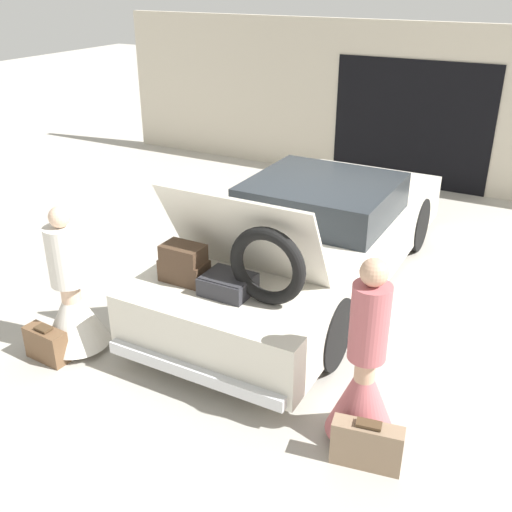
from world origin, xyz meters
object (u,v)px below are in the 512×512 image
car (311,239)px  suitcase_beside_right_person (367,445)px  suitcase_beside_left_person (46,344)px  person_right (364,379)px  person_left (72,302)px

car → suitcase_beside_right_person: (1.65, -2.63, -0.38)m
suitcase_beside_right_person → suitcase_beside_left_person: bearing=-177.2°
person_right → suitcase_beside_left_person: (-3.13, -0.43, -0.42)m
suitcase_beside_left_person → suitcase_beside_right_person: suitcase_beside_right_person is taller
car → suitcase_beside_left_person: size_ratio=11.12×
car → person_right: car is taller
person_left → suitcase_beside_left_person: 0.49m
car → person_left: size_ratio=3.34×
car → suitcase_beside_right_person: car is taller
car → person_left: 2.91m
suitcase_beside_left_person → suitcase_beside_right_person: bearing=2.8°
car → person_left: (-1.51, -2.50, -0.03)m
person_left → person_right: bearing=93.6°
person_right → suitcase_beside_left_person: person_right is taller
car → suitcase_beside_right_person: 3.13m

